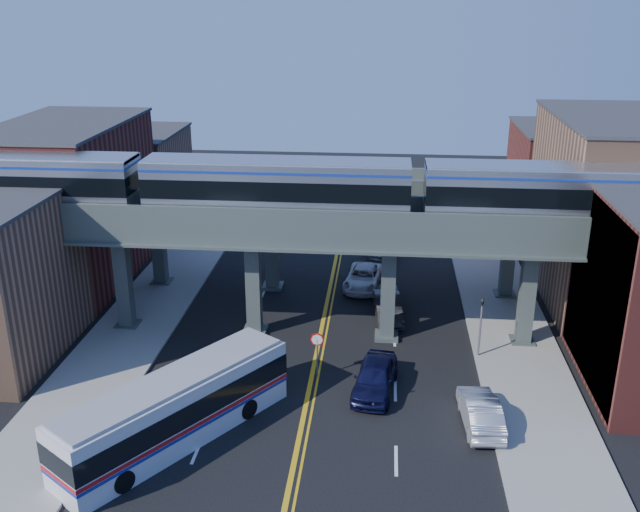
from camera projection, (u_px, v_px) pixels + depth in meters
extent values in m
plane|color=black|center=(306.00, 407.00, 35.75)|extent=(120.00, 120.00, 0.00)
cube|color=gray|center=(146.00, 312.00, 46.05)|extent=(5.00, 70.00, 0.16)
cube|color=gray|center=(508.00, 327.00, 44.05)|extent=(5.00, 70.00, 0.16)
cube|color=maroon|center=(71.00, 203.00, 50.37)|extent=(8.00, 14.00, 11.00)
cube|color=#8A6347|center=(134.00, 179.00, 63.02)|extent=(8.00, 10.00, 8.00)
cube|color=#8A6347|center=(610.00, 210.00, 46.98)|extent=(8.00, 14.00, 12.00)
cube|color=maroon|center=(563.00, 183.00, 59.63)|extent=(8.00, 10.00, 9.00)
cube|color=teal|center=(595.00, 299.00, 36.56)|extent=(0.10, 9.50, 9.50)
cube|color=#444F4C|center=(124.00, 282.00, 43.21)|extent=(0.85, 0.85, 6.00)
cube|color=#444F4C|center=(254.00, 287.00, 42.52)|extent=(0.85, 0.85, 6.00)
cube|color=#444F4C|center=(388.00, 292.00, 41.82)|extent=(0.85, 0.85, 6.00)
cube|color=#444F4C|center=(527.00, 297.00, 41.13)|extent=(0.85, 0.85, 6.00)
cube|color=#4F5A53|center=(320.00, 230.00, 40.88)|extent=(52.00, 3.60, 1.40)
cube|color=#444F4C|center=(159.00, 244.00, 49.74)|extent=(0.85, 0.85, 6.00)
cube|color=#444F4C|center=(272.00, 248.00, 49.05)|extent=(0.85, 0.85, 6.00)
cube|color=#444F4C|center=(388.00, 251.00, 48.35)|extent=(0.85, 0.85, 6.00)
cube|color=#444F4C|center=(508.00, 255.00, 47.66)|extent=(0.85, 0.85, 6.00)
cube|color=#4F5A53|center=(330.00, 197.00, 47.41)|extent=(52.00, 3.60, 1.40)
cube|color=black|center=(92.00, 210.00, 41.76)|extent=(2.17, 2.17, 0.25)
cube|color=#AFB2B9|center=(10.00, 180.00, 41.58)|extent=(14.98, 2.86, 3.15)
cube|color=black|center=(9.00, 178.00, 41.53)|extent=(15.00, 2.92, 1.08)
cube|color=black|center=(196.00, 213.00, 41.22)|extent=(2.17, 2.17, 0.25)
cube|color=black|center=(361.00, 218.00, 40.39)|extent=(2.17, 2.17, 0.25)
cube|color=#AFB2B9|center=(277.00, 186.00, 40.21)|extent=(14.98, 2.86, 3.15)
cube|color=black|center=(277.00, 184.00, 40.16)|extent=(15.00, 2.92, 1.08)
cube|color=black|center=(472.00, 221.00, 39.85)|extent=(2.17, 2.17, 0.25)
cube|color=#AFB2B9|center=(563.00, 193.00, 38.84)|extent=(14.98, 2.86, 3.15)
cube|color=black|center=(563.00, 191.00, 38.79)|extent=(15.00, 2.92, 1.08)
cylinder|color=slate|center=(317.00, 358.00, 38.12)|extent=(0.09, 0.09, 2.30)
cylinder|color=red|center=(317.00, 340.00, 37.74)|extent=(0.76, 0.04, 0.76)
cylinder|color=slate|center=(480.00, 332.00, 39.99)|extent=(0.12, 0.12, 3.20)
imported|color=black|center=(483.00, 299.00, 39.28)|extent=(0.15, 0.18, 0.90)
cube|color=silver|center=(176.00, 410.00, 32.64)|extent=(9.02, 11.29, 3.10)
cube|color=black|center=(176.00, 403.00, 32.50)|extent=(9.09, 11.36, 1.05)
cube|color=#B21419|center=(177.00, 416.00, 32.74)|extent=(9.09, 11.35, 0.18)
cylinder|color=black|center=(106.00, 469.00, 30.27)|extent=(2.78, 2.37, 1.00)
cylinder|color=black|center=(231.00, 400.00, 35.40)|extent=(2.78, 2.37, 1.00)
imported|color=black|center=(375.00, 377.00, 36.82)|extent=(2.63, 5.15, 1.68)
imported|color=#29292B|center=(388.00, 307.00, 45.20)|extent=(2.11, 4.71, 1.50)
imported|color=silver|center=(363.00, 278.00, 49.99)|extent=(2.91, 5.30, 1.41)
imported|color=#A7A6AB|center=(380.00, 246.00, 56.07)|extent=(2.76, 5.52, 1.54)
imported|color=#A7A7AB|center=(480.00, 411.00, 33.96)|extent=(1.93, 4.73, 1.52)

